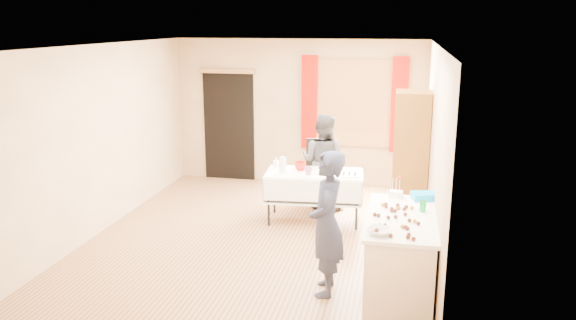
% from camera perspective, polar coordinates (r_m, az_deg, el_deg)
% --- Properties ---
extents(floor, '(4.50, 5.50, 0.02)m').
position_cam_1_polar(floor, '(7.87, -2.77, -7.78)').
color(floor, '#9E7047').
rests_on(floor, ground).
extents(ceiling, '(4.50, 5.50, 0.02)m').
position_cam_1_polar(ceiling, '(7.31, -3.02, 11.66)').
color(ceiling, white).
rests_on(ceiling, floor).
extents(wall_back, '(4.50, 0.02, 2.60)m').
position_cam_1_polar(wall_back, '(10.13, 1.04, 4.86)').
color(wall_back, tan).
rests_on(wall_back, floor).
extents(wall_front, '(4.50, 0.02, 2.60)m').
position_cam_1_polar(wall_front, '(4.96, -10.95, -5.16)').
color(wall_front, tan).
rests_on(wall_front, floor).
extents(wall_left, '(0.02, 5.50, 2.60)m').
position_cam_1_polar(wall_left, '(8.33, -18.12, 2.18)').
color(wall_left, tan).
rests_on(wall_left, floor).
extents(wall_right, '(0.02, 5.50, 2.60)m').
position_cam_1_polar(wall_right, '(7.26, 14.65, 0.75)').
color(wall_right, tan).
rests_on(wall_right, floor).
extents(window_frame, '(1.32, 0.06, 1.52)m').
position_cam_1_polar(window_frame, '(9.93, 6.71, 5.75)').
color(window_frame, olive).
rests_on(window_frame, wall_back).
extents(window_pane, '(1.20, 0.02, 1.40)m').
position_cam_1_polar(window_pane, '(9.91, 6.71, 5.74)').
color(window_pane, white).
rests_on(window_pane, wall_back).
extents(curtain_left, '(0.28, 0.06, 1.65)m').
position_cam_1_polar(curtain_left, '(9.98, 2.20, 5.87)').
color(curtain_left, '#B00C00').
rests_on(curtain_left, wall_back).
extents(curtain_right, '(0.28, 0.06, 1.65)m').
position_cam_1_polar(curtain_right, '(9.84, 11.23, 5.51)').
color(curtain_right, '#B00C00').
rests_on(curtain_right, wall_back).
extents(doorway, '(0.95, 0.04, 2.00)m').
position_cam_1_polar(doorway, '(10.47, -6.02, 3.42)').
color(doorway, black).
rests_on(doorway, floor).
extents(door_lintel, '(1.05, 0.06, 0.08)m').
position_cam_1_polar(door_lintel, '(10.30, -6.21, 8.97)').
color(door_lintel, olive).
rests_on(door_lintel, wall_back).
extents(cabinet, '(0.50, 0.60, 1.93)m').
position_cam_1_polar(cabinet, '(8.38, 12.34, 0.26)').
color(cabinet, brown).
rests_on(cabinet, floor).
extents(counter, '(0.72, 1.53, 0.91)m').
position_cam_1_polar(counter, '(6.20, 11.26, -9.60)').
color(counter, beige).
rests_on(counter, floor).
extents(party_table, '(1.48, 0.85, 0.75)m').
position_cam_1_polar(party_table, '(8.30, 2.65, -3.26)').
color(party_table, black).
rests_on(party_table, floor).
extents(chair, '(0.52, 0.52, 1.03)m').
position_cam_1_polar(chair, '(9.24, 3.25, -2.37)').
color(chair, black).
rests_on(chair, floor).
extents(girl, '(0.65, 0.49, 1.59)m').
position_cam_1_polar(girl, '(6.05, 3.96, -6.46)').
color(girl, '#1E233C').
rests_on(girl, floor).
extents(woman, '(1.02, 0.94, 1.50)m').
position_cam_1_polar(woman, '(8.84, 3.58, -0.14)').
color(woman, black).
rests_on(woman, floor).
extents(soda_can, '(0.08, 0.08, 0.12)m').
position_cam_1_polar(soda_can, '(6.20, 13.53, -4.59)').
color(soda_can, '#0F8A31').
rests_on(soda_can, counter).
extents(mixing_bowl, '(0.37, 0.37, 0.06)m').
position_cam_1_polar(mixing_bowl, '(5.50, 9.21, -7.16)').
color(mixing_bowl, white).
rests_on(mixing_bowl, counter).
extents(foam_block, '(0.17, 0.13, 0.08)m').
position_cam_1_polar(foam_block, '(6.62, 10.88, -3.43)').
color(foam_block, white).
rests_on(foam_block, counter).
extents(blue_basket, '(0.34, 0.28, 0.08)m').
position_cam_1_polar(blue_basket, '(6.63, 13.76, -3.58)').
color(blue_basket, '#0795EA').
rests_on(blue_basket, counter).
extents(pitcher, '(0.12, 0.12, 0.22)m').
position_cam_1_polar(pitcher, '(8.14, -0.54, -0.58)').
color(pitcher, silver).
rests_on(pitcher, party_table).
extents(cup_red, '(0.26, 0.26, 0.13)m').
position_cam_1_polar(cup_red, '(8.29, 1.26, -0.62)').
color(cup_red, red).
rests_on(cup_red, party_table).
extents(cup_rainbow, '(0.19, 0.19, 0.11)m').
position_cam_1_polar(cup_rainbow, '(8.07, 2.10, -1.13)').
color(cup_rainbow, red).
rests_on(cup_rainbow, party_table).
extents(small_bowl, '(0.23, 0.23, 0.06)m').
position_cam_1_polar(small_bowl, '(8.28, 4.65, -0.94)').
color(small_bowl, white).
rests_on(small_bowl, party_table).
extents(pastry_tray, '(0.32, 0.26, 0.02)m').
position_cam_1_polar(pastry_tray, '(8.05, 6.25, -1.56)').
color(pastry_tray, white).
rests_on(pastry_tray, party_table).
extents(bottle, '(0.09, 0.09, 0.16)m').
position_cam_1_polar(bottle, '(8.45, -1.21, -0.24)').
color(bottle, white).
rests_on(bottle, party_table).
extents(cake_balls, '(0.52, 1.02, 0.04)m').
position_cam_1_polar(cake_balls, '(5.91, 10.99, -5.80)').
color(cake_balls, '#3F2314').
rests_on(cake_balls, counter).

